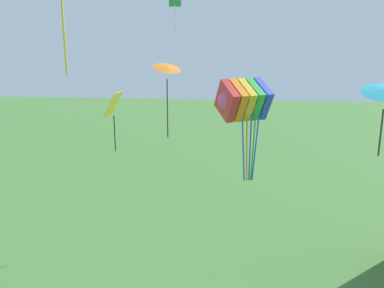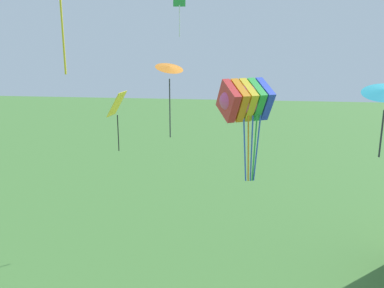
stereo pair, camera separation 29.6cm
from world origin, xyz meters
TOP-DOWN VIEW (x-y plane):
  - kite_rainbow_parafoil at (1.65, 11.25)m, footprint 2.49×2.28m
  - kite_yellow_diamond at (-4.30, 15.05)m, footprint 0.82×1.04m
  - kite_orange_delta at (-1.41, 12.91)m, footprint 1.59×1.59m
  - kite_green_diamond at (-1.71, 17.88)m, footprint 0.66×0.44m

SIDE VIEW (x-z plane):
  - kite_yellow_diamond at x=-4.30m, z-range 4.88..7.75m
  - kite_rainbow_parafoil at x=1.65m, z-range 5.44..9.31m
  - kite_orange_delta at x=-1.41m, z-range 6.76..9.88m
  - kite_green_diamond at x=-1.71m, z-range 10.00..12.28m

